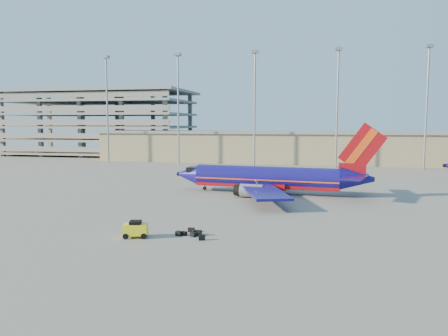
% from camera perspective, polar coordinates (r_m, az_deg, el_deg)
% --- Properties ---
extents(ground, '(220.00, 220.00, 0.00)m').
position_cam_1_polar(ground, '(64.89, 2.56, -3.77)').
color(ground, slate).
rests_on(ground, ground).
extents(terminal_building, '(122.00, 16.00, 8.50)m').
position_cam_1_polar(terminal_building, '(121.25, 11.85, 2.71)').
color(terminal_building, gray).
rests_on(terminal_building, ground).
extents(parking_garage, '(62.00, 32.00, 21.40)m').
position_cam_1_polar(parking_garage, '(155.16, -15.85, 6.04)').
color(parking_garage, slate).
rests_on(parking_garage, ground).
extents(light_mast_row, '(101.60, 1.60, 28.65)m').
position_cam_1_polar(light_mast_row, '(109.40, 9.30, 9.36)').
color(light_mast_row, gray).
rests_on(light_mast_row, ground).
extents(aircraft_main, '(32.45, 31.09, 10.99)m').
position_cam_1_polar(aircraft_main, '(67.74, 6.18, -1.37)').
color(aircraft_main, navy).
rests_on(aircraft_main, ground).
extents(baggage_tug, '(2.52, 1.88, 1.62)m').
position_cam_1_polar(baggage_tug, '(42.96, -11.47, -7.80)').
color(baggage_tug, '#FFF016').
rests_on(baggage_tug, ground).
extents(luggage_pile, '(3.33, 3.30, 0.54)m').
position_cam_1_polar(luggage_pile, '(43.15, -4.25, -8.48)').
color(luggage_pile, black).
rests_on(luggage_pile, ground).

